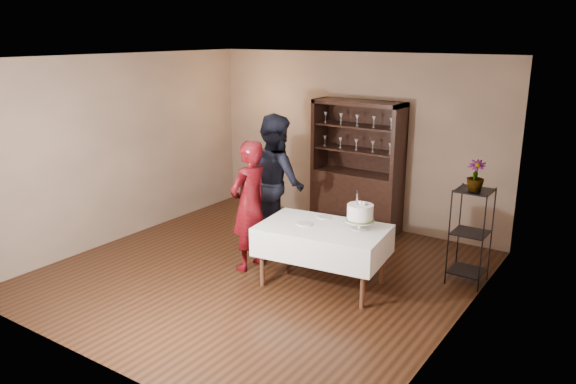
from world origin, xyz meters
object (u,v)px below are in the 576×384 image
plant_etagere (470,232)px  man (276,182)px  woman (249,206)px  cake (360,214)px  potted_plant (476,176)px  china_hutch (357,187)px  cake_table (323,241)px

plant_etagere → man: (-2.64, -0.34, 0.31)m
woman → cake: woman is taller
cake → potted_plant: 1.42m
china_hutch → cake: (1.03, -1.94, 0.28)m
plant_etagere → woman: bearing=-155.7°
woman → potted_plant: woman is taller
man → cake: 1.69m
man → cake: (1.60, -0.55, -0.02)m
china_hutch → plant_etagere: 2.33m
potted_plant → china_hutch: bearing=152.3°
plant_etagere → cake_table: bearing=-143.8°
china_hutch → cake: size_ratio=4.22×
woman → man: bearing=-164.0°
woman → potted_plant: (2.51, 1.08, 0.52)m
cake → potted_plant: bearing=38.7°
cake_table → china_hutch: bearing=106.7°
china_hutch → potted_plant: (2.09, -1.10, 0.71)m
plant_etagere → woman: woman is taller
man → plant_etagere: bearing=-141.5°
cake → woman: bearing=-170.7°
china_hutch → cake: 2.22m
plant_etagere → potted_plant: bearing=-79.3°
china_hutch → plant_etagere: size_ratio=1.67×
plant_etagere → cake: cake is taller
cake_table → woman: woman is taller
woman → potted_plant: size_ratio=4.61×
china_hutch → cake_table: (0.63, -2.11, -0.09)m
woman → man: man is taller
woman → cake_table: bearing=99.6°
china_hutch → man: size_ratio=1.04×
cake_table → woman: (-1.05, -0.07, 0.27)m
china_hutch → woman: china_hutch is taller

